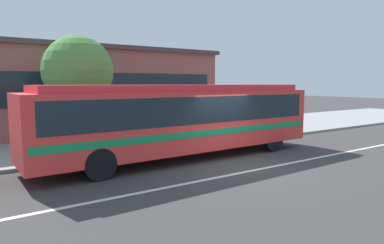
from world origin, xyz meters
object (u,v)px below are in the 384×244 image
Objects in this scene: bus_stop_sign at (247,105)px; street_tree_near_stop at (78,71)px; pedestrian_waiting_near_sign at (152,123)px; transit_bus at (183,116)px; pedestrian_walking_along_curb at (48,129)px.

street_tree_near_stop is at bearing 163.04° from bus_stop_sign.
street_tree_near_stop is (-2.92, 1.29, 2.36)m from pedestrian_waiting_near_sign.
street_tree_near_stop is (-7.90, 2.41, 1.63)m from bus_stop_sign.
street_tree_near_stop reaches higher than bus_stop_sign.
transit_bus is 6.98× the size of pedestrian_walking_along_curb.
transit_bus is at bearing -38.21° from pedestrian_walking_along_curb.
street_tree_near_stop is (1.57, 1.00, 2.36)m from pedestrian_walking_along_curb.
street_tree_near_stop reaches higher than pedestrian_walking_along_curb.
bus_stop_sign is (9.47, -1.40, 0.73)m from pedestrian_walking_along_curb.
pedestrian_waiting_near_sign is 0.62× the size of bus_stop_sign.
pedestrian_waiting_near_sign is 4.50m from pedestrian_walking_along_curb.
street_tree_near_stop is at bearing 156.17° from pedestrian_waiting_near_sign.
pedestrian_walking_along_curb reaches higher than pedestrian_waiting_near_sign.
transit_bus is 5.44m from street_tree_near_stop.
pedestrian_walking_along_curb is at bearing 176.34° from pedestrian_waiting_near_sign.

